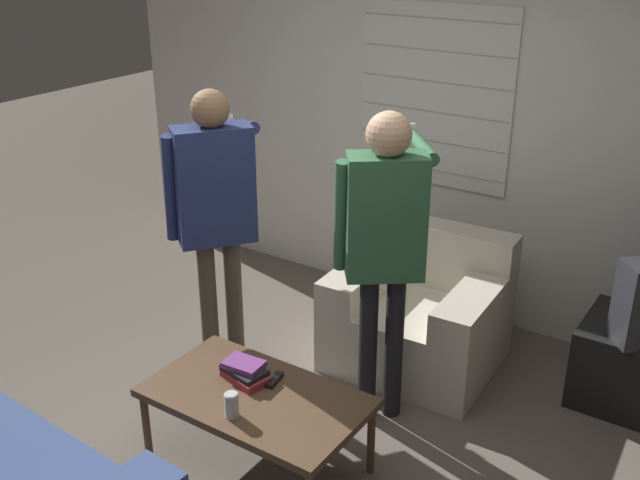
# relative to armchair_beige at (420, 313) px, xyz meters

# --- Properties ---
(ground_plane) EXTENTS (16.00, 16.00, 0.00)m
(ground_plane) POSITION_rel_armchair_beige_xyz_m (-0.27, -1.29, -0.32)
(ground_plane) COLOR #665B51
(wall_back) EXTENTS (5.20, 0.08, 2.55)m
(wall_back) POSITION_rel_armchair_beige_xyz_m (-0.27, 0.74, 0.97)
(wall_back) COLOR silver
(wall_back) RESTS_ON ground_plane
(armchair_beige) EXTENTS (0.99, 0.87, 0.81)m
(armchair_beige) POSITION_rel_armchair_beige_xyz_m (0.00, 0.00, 0.00)
(armchair_beige) COLOR beige
(armchair_beige) RESTS_ON ground_plane
(coffee_table) EXTENTS (1.07, 0.62, 0.42)m
(coffee_table) POSITION_rel_armchair_beige_xyz_m (-0.22, -1.34, 0.07)
(coffee_table) COLOR brown
(coffee_table) RESTS_ON ground_plane
(person_left_standing) EXTENTS (0.58, 0.82, 1.73)m
(person_left_standing) POSITION_rel_armchair_beige_xyz_m (-0.91, -0.78, 0.78)
(person_left_standing) COLOR #4C4233
(person_left_standing) RESTS_ON ground_plane
(person_right_standing) EXTENTS (0.50, 0.84, 1.71)m
(person_right_standing) POSITION_rel_armchair_beige_xyz_m (0.07, -0.62, 0.78)
(person_right_standing) COLOR black
(person_right_standing) RESTS_ON ground_plane
(book_stack) EXTENTS (0.26, 0.20, 0.09)m
(book_stack) POSITION_rel_armchair_beige_xyz_m (-0.34, -1.27, 0.15)
(book_stack) COLOR maroon
(book_stack) RESTS_ON coffee_table
(soda_can) EXTENTS (0.07, 0.07, 0.13)m
(soda_can) POSITION_rel_armchair_beige_xyz_m (-0.20, -1.54, 0.17)
(soda_can) COLOR silver
(soda_can) RESTS_ON coffee_table
(spare_remote) EXTENTS (0.06, 0.14, 0.02)m
(spare_remote) POSITION_rel_armchair_beige_xyz_m (-0.20, -1.21, 0.12)
(spare_remote) COLOR black
(spare_remote) RESTS_ON coffee_table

